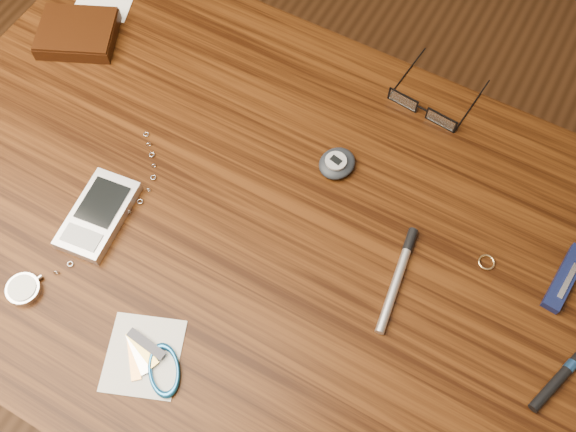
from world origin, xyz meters
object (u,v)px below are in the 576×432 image
object	(u,v)px
wallet_and_card	(78,33)
pocket_watch	(30,284)
eyeglasses	(424,107)
pocket_knife	(565,278)
notepad_keys	(154,362)
pda_phone	(98,215)
desk	(250,250)
silver_pen	(400,271)
pedometer	(337,163)

from	to	relation	value
wallet_and_card	pocket_watch	xyz separation A→B (m)	(0.20, -0.36, -0.01)
eyeglasses	pocket_knife	distance (m)	0.31
pocket_watch	wallet_and_card	bearing A→B (deg)	118.73
notepad_keys	pda_phone	bearing A→B (deg)	144.04
pda_phone	notepad_keys	xyz separation A→B (m)	(0.18, -0.13, -0.01)
desk	notepad_keys	xyz separation A→B (m)	(0.00, -0.22, 0.11)
wallet_and_card	notepad_keys	xyz separation A→B (m)	(0.39, -0.37, -0.01)
pocket_watch	pocket_knife	world-z (taller)	pocket_knife
pocket_watch	pda_phone	size ratio (longest dim) A/B	2.28
silver_pen	pda_phone	bearing A→B (deg)	-162.25
pocket_knife	silver_pen	size ratio (longest dim) A/B	0.67
eyeglasses	pocket_watch	world-z (taller)	eyeglasses
desk	pocket_knife	xyz separation A→B (m)	(0.40, 0.12, 0.11)
wallet_and_card	pocket_watch	world-z (taller)	wallet_and_card
eyeglasses	notepad_keys	size ratio (longest dim) A/B	0.95
pda_phone	eyeglasses	bearing A→B (deg)	50.20
eyeglasses	pocket_watch	xyz separation A→B (m)	(-0.33, -0.49, -0.01)
pocket_knife	notepad_keys	bearing A→B (deg)	-139.11
desk	eyeglasses	bearing A→B (deg)	63.81
eyeglasses	silver_pen	xyz separation A→B (m)	(0.08, -0.25, -0.01)
desk	notepad_keys	size ratio (longest dim) A/B	7.63
wallet_and_card	eyeglasses	size ratio (longest dim) A/B	1.43
notepad_keys	pocket_knife	distance (m)	0.53
desk	pedometer	xyz separation A→B (m)	(0.07, 0.13, 0.11)
eyeglasses	pocket_knife	bearing A→B (deg)	-30.24
desk	pedometer	distance (m)	0.19
desk	silver_pen	bearing A→B (deg)	7.84
pocket_knife	silver_pen	bearing A→B (deg)	-153.46
wallet_and_card	desk	bearing A→B (deg)	-20.49
pedometer	notepad_keys	world-z (taller)	pedometer
pedometer	wallet_and_card	bearing A→B (deg)	178.28
desk	pocket_watch	xyz separation A→B (m)	(-0.19, -0.21, 0.11)
wallet_and_card	pedometer	bearing A→B (deg)	-1.72
wallet_and_card	notepad_keys	distance (m)	0.54
pedometer	silver_pen	bearing A→B (deg)	-35.57
desk	eyeglasses	world-z (taller)	eyeglasses
pocket_knife	pda_phone	bearing A→B (deg)	-159.24
desk	eyeglasses	xyz separation A→B (m)	(0.14, 0.28, 0.11)
pedometer	pocket_knife	distance (m)	0.33
wallet_and_card	eyeglasses	bearing A→B (deg)	14.06
pedometer	pocket_knife	world-z (taller)	pedometer
wallet_and_card	silver_pen	bearing A→B (deg)	-10.95
desk	pocket_watch	world-z (taller)	pocket_watch
desk	pda_phone	world-z (taller)	pda_phone
wallet_and_card	pedometer	distance (m)	0.46
desk	pedometer	size ratio (longest dim) A/B	15.73
pda_phone	silver_pen	world-z (taller)	pda_phone
pocket_watch	notepad_keys	size ratio (longest dim) A/B	2.27
eyeglasses	notepad_keys	xyz separation A→B (m)	(-0.13, -0.50, -0.01)
pda_phone	pocket_watch	bearing A→B (deg)	-98.76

